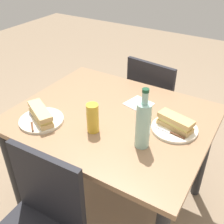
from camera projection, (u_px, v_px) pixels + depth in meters
name	position (u px, v px, depth m)	size (l,w,h in m)	color
ground_plane	(112.00, 201.00, 1.95)	(8.00, 8.00, 0.00)	#8C755B
dining_table	(112.00, 131.00, 1.60)	(1.09, 0.89, 0.74)	#997251
chair_near	(154.00, 102.00, 2.14)	(0.45, 0.45, 0.86)	black
plate_near	(174.00, 129.00, 1.42)	(0.24, 0.24, 0.01)	silver
baguette_sandwich_near	(175.00, 122.00, 1.40)	(0.20, 0.11, 0.07)	tan
knife_near	(171.00, 132.00, 1.38)	(0.18, 0.04, 0.01)	silver
plate_far	(42.00, 120.00, 1.48)	(0.24, 0.24, 0.01)	silver
baguette_sandwich_far	(40.00, 114.00, 1.46)	(0.23, 0.16, 0.07)	#DBB77A
knife_far	(32.00, 123.00, 1.45)	(0.14, 0.13, 0.01)	silver
water_bottle	(143.00, 124.00, 1.25)	(0.07, 0.07, 0.31)	#99C6B7
beer_glass	(93.00, 118.00, 1.37)	(0.06, 0.06, 0.16)	gold
paper_napkin	(139.00, 104.00, 1.64)	(0.14, 0.14, 0.00)	white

